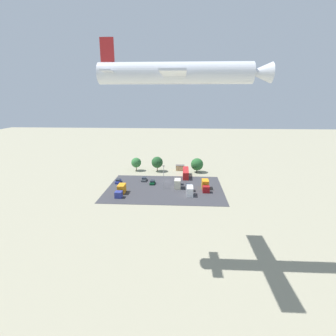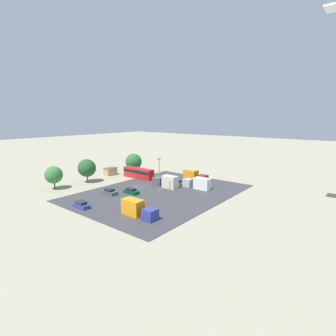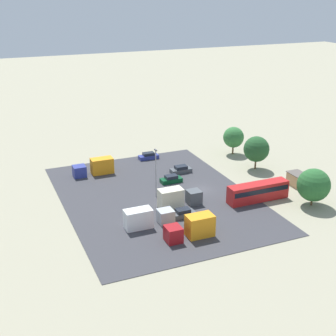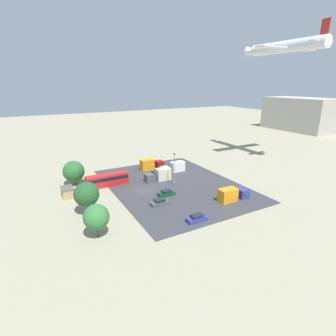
{
  "view_description": "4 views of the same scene",
  "coord_description": "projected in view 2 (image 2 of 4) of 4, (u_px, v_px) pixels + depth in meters",
  "views": [
    {
      "loc": [
        -7.06,
        105.48,
        34.26
      ],
      "look_at": [
        -2.65,
        31.97,
        14.5
      ],
      "focal_mm": 28.0,
      "sensor_mm": 36.0,
      "label": 1
    },
    {
      "loc": [
        50.73,
        52.29,
        19.84
      ],
      "look_at": [
        0.08,
        11.67,
        7.01
      ],
      "focal_mm": 28.0,
      "sensor_mm": 36.0,
      "label": 2
    },
    {
      "loc": [
        -72.63,
        37.57,
        36.03
      ],
      "look_at": [
        -4.13,
        8.51,
        7.24
      ],
      "focal_mm": 50.0,
      "sensor_mm": 36.0,
      "label": 3
    },
    {
      "loc": [
        59.0,
        -25.11,
        27.09
      ],
      "look_at": [
        1.0,
        6.68,
        5.63
      ],
      "focal_mm": 28.0,
      "sensor_mm": 36.0,
      "label": 4
    }
  ],
  "objects": [
    {
      "name": "parked_truck_1",
      "position": [
        166.0,
        182.0,
        73.88
      ],
      "size": [
        2.37,
        7.78,
        3.48
      ],
      "rotation": [
        0.0,
        0.0,
        3.14
      ],
      "color": "#4C5156",
      "rests_on": "ground"
    },
    {
      "name": "light_pole_lot_centre",
      "position": [
        159.0,
        174.0,
        67.98
      ],
      "size": [
        0.9,
        0.28,
        9.15
      ],
      "color": "gray",
      "rests_on": "ground"
    },
    {
      "name": "shed_building",
      "position": [
        110.0,
        171.0,
        89.95
      ],
      "size": [
        4.22,
        2.84,
        2.55
      ],
      "color": "tan",
      "rests_on": "ground"
    },
    {
      "name": "parked_car_1",
      "position": [
        177.0,
        183.0,
        76.69
      ],
      "size": [
        1.86,
        4.16,
        1.47
      ],
      "rotation": [
        0.0,
        0.0,
        3.14
      ],
      "color": "#4C5156",
      "rests_on": "ground"
    },
    {
      "name": "parked_truck_2",
      "position": [
        194.0,
        176.0,
        80.73
      ],
      "size": [
        2.54,
        7.75,
        3.44
      ],
      "color": "maroon",
      "rests_on": "ground"
    },
    {
      "name": "parked_car_2",
      "position": [
        81.0,
        205.0,
        57.54
      ],
      "size": [
        1.8,
        4.46,
        1.48
      ],
      "color": "navy",
      "rests_on": "ground"
    },
    {
      "name": "tree_apron_mid",
      "position": [
        87.0,
        168.0,
        79.39
      ],
      "size": [
        5.4,
        5.4,
        7.15
      ],
      "color": "brown",
      "rests_on": "ground"
    },
    {
      "name": "parked_truck_0",
      "position": [
        198.0,
        183.0,
        72.84
      ],
      "size": [
        2.31,
        8.19,
        3.15
      ],
      "rotation": [
        0.0,
        0.0,
        3.14
      ],
      "color": "#ADB2B7",
      "rests_on": "ground"
    },
    {
      "name": "parked_truck_3",
      "position": [
        138.0,
        209.0,
        52.53
      ],
      "size": [
        2.48,
        8.25,
        3.22
      ],
      "color": "navy",
      "rests_on": "ground"
    },
    {
      "name": "bus",
      "position": [
        138.0,
        173.0,
        85.22
      ],
      "size": [
        2.54,
        11.63,
        3.25
      ],
      "color": "red",
      "rests_on": "ground"
    },
    {
      "name": "parked_car_0",
      "position": [
        131.0,
        191.0,
        68.13
      ],
      "size": [
        1.87,
        4.26,
        1.45
      ],
      "rotation": [
        0.0,
        0.0,
        3.14
      ],
      "color": "#0C4723",
      "rests_on": "ground"
    },
    {
      "name": "parked_car_3",
      "position": [
        109.0,
        192.0,
        67.48
      ],
      "size": [
        1.97,
        4.37,
        1.48
      ],
      "color": "#4C5156",
      "rests_on": "ground"
    },
    {
      "name": "tree_near_shed",
      "position": [
        54.0,
        175.0,
        71.95
      ],
      "size": [
        4.77,
        4.77,
        6.41
      ],
      "color": "brown",
      "rests_on": "ground"
    },
    {
      "name": "tree_apron_far",
      "position": [
        134.0,
        162.0,
        93.69
      ],
      "size": [
        5.82,
        5.82,
        6.78
      ],
      "color": "brown",
      "rests_on": "ground"
    },
    {
      "name": "ground_plane",
      "position": [
        136.0,
        187.0,
        74.76
      ],
      "size": [
        400.0,
        400.0,
        0.0
      ],
      "primitive_type": "plane",
      "color": "gray"
    },
    {
      "name": "parking_lot_surface",
      "position": [
        160.0,
        193.0,
        69.24
      ],
      "size": [
        44.81,
        33.18,
        0.08
      ],
      "color": "#38383D",
      "rests_on": "ground"
    }
  ]
}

